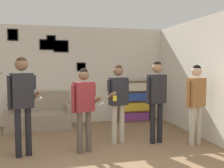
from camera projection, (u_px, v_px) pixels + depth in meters
wall_back at (75, 75)px, 7.01m from camera, size 7.60×0.08×2.70m
wall_right at (195, 77)px, 5.88m from camera, size 0.06×6.02×2.70m
couch at (40, 117)px, 6.46m from camera, size 1.62×0.80×0.93m
bookshelf at (135, 101)px, 7.28m from camera, size 0.95×0.30×1.16m
person_player_foreground_left at (22, 95)px, 4.41m from camera, size 0.58×0.43×1.79m
person_player_foreground_center at (84, 102)px, 4.63m from camera, size 0.56×0.40×1.59m
person_watcher_holding_cup at (118, 95)px, 5.19m from camera, size 0.49×0.48×1.65m
person_spectator_near_bookshelf at (157, 93)px, 5.19m from camera, size 0.49×0.26×1.72m
person_spectator_far_right at (196, 96)px, 5.06m from camera, size 0.49×0.28×1.65m
bottle_on_floor at (18, 133)px, 5.63m from camera, size 0.06×0.06×0.26m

